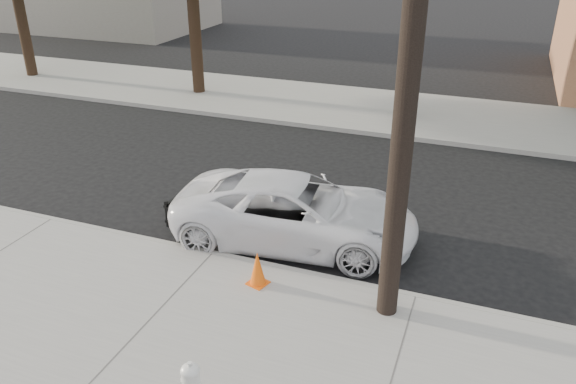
# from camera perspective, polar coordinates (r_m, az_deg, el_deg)

# --- Properties ---
(ground) EXTENTS (120.00, 120.00, 0.00)m
(ground) POSITION_cam_1_polar(r_m,az_deg,el_deg) (13.00, -3.28, -2.11)
(ground) COLOR black
(ground) RESTS_ON ground
(near_sidewalk) EXTENTS (90.00, 4.40, 0.15)m
(near_sidewalk) POSITION_cam_1_polar(r_m,az_deg,el_deg) (9.83, -13.68, -12.67)
(near_sidewalk) COLOR gray
(near_sidewalk) RESTS_ON ground
(far_sidewalk) EXTENTS (90.00, 5.00, 0.15)m
(far_sidewalk) POSITION_cam_1_polar(r_m,az_deg,el_deg) (20.45, 6.45, 8.54)
(far_sidewalk) COLOR gray
(far_sidewalk) RESTS_ON ground
(curb_near) EXTENTS (90.00, 0.12, 0.16)m
(curb_near) POSITION_cam_1_polar(r_m,az_deg,el_deg) (11.34, -7.59, -6.39)
(curb_near) COLOR #9E9B93
(curb_near) RESTS_ON ground
(utility_pole) EXTENTS (1.40, 0.34, 9.00)m
(utility_pole) POSITION_cam_1_polar(r_m,az_deg,el_deg) (7.97, 12.51, 15.31)
(utility_pole) COLOR black
(utility_pole) RESTS_ON near_sidewalk
(police_cruiser) EXTENTS (5.22, 2.85, 1.39)m
(police_cruiser) POSITION_cam_1_polar(r_m,az_deg,el_deg) (11.55, 0.82, -1.95)
(police_cruiser) COLOR white
(police_cruiser) RESTS_ON ground
(traffic_cone) EXTENTS (0.42, 0.42, 0.66)m
(traffic_cone) POSITION_cam_1_polar(r_m,az_deg,el_deg) (10.14, -3.11, -7.78)
(traffic_cone) COLOR #FF5E0D
(traffic_cone) RESTS_ON near_sidewalk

